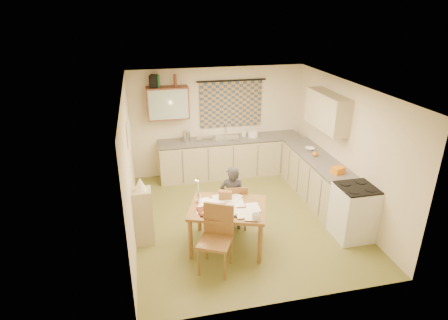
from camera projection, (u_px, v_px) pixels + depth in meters
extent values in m
cube|color=olive|center=(243.00, 218.00, 7.18)|extent=(4.00, 4.50, 0.02)
cube|color=white|center=(245.00, 87.00, 6.21)|extent=(4.00, 4.50, 0.02)
cube|color=beige|center=(218.00, 121.00, 8.73)|extent=(4.00, 0.02, 2.50)
cube|color=beige|center=(292.00, 225.00, 4.66)|extent=(4.00, 0.02, 2.50)
cube|color=beige|center=(129.00, 167.00, 6.29)|extent=(0.02, 4.50, 2.50)
cube|color=beige|center=(346.00, 149.00, 7.10)|extent=(0.02, 4.50, 2.50)
cube|color=navy|center=(231.00, 104.00, 8.60)|extent=(1.45, 0.03, 1.05)
cylinder|color=black|center=(231.00, 81.00, 8.36)|extent=(1.60, 0.04, 0.04)
cube|color=#5D2E1E|center=(168.00, 103.00, 8.12)|extent=(0.90, 0.34, 0.70)
cube|color=#99B2A5|center=(169.00, 105.00, 7.97)|extent=(0.84, 0.02, 0.64)
cube|color=tan|center=(327.00, 111.00, 7.33)|extent=(0.34, 1.30, 0.70)
cube|color=#EFEBCC|center=(129.00, 134.00, 6.48)|extent=(0.04, 0.50, 0.40)
cube|color=beige|center=(130.00, 134.00, 6.49)|extent=(0.01, 0.42, 0.32)
cube|color=tan|center=(230.00, 158.00, 8.81)|extent=(3.30, 0.60, 0.86)
cube|color=#54514F|center=(230.00, 139.00, 8.63)|extent=(3.30, 0.62, 0.04)
cube|color=tan|center=(322.00, 185.00, 7.51)|extent=(0.60, 2.95, 0.86)
cube|color=#54514F|center=(325.00, 163.00, 7.33)|extent=(0.62, 2.95, 0.04)
cube|color=white|center=(354.00, 213.00, 6.44)|extent=(0.63, 0.63, 0.94)
cube|color=black|center=(358.00, 188.00, 6.25)|extent=(0.60, 0.60, 0.03)
cube|color=silver|center=(227.00, 140.00, 8.62)|extent=(0.63, 0.55, 0.10)
cylinder|color=silver|center=(226.00, 130.00, 8.71)|extent=(0.04, 0.04, 0.28)
cube|color=silver|center=(205.00, 139.00, 8.49)|extent=(0.42, 0.39, 0.06)
cylinder|color=silver|center=(186.00, 137.00, 8.37)|extent=(0.19, 0.19, 0.24)
cylinder|color=white|center=(253.00, 133.00, 8.70)|extent=(0.26, 0.26, 0.16)
imported|color=white|center=(244.00, 133.00, 8.70)|extent=(0.13, 0.13, 0.18)
imported|color=white|center=(310.00, 149.00, 7.94)|extent=(0.25, 0.25, 0.05)
cube|color=orange|center=(338.00, 170.00, 6.84)|extent=(0.26, 0.22, 0.12)
sphere|color=orange|center=(315.00, 154.00, 7.60)|extent=(0.10, 0.10, 0.10)
cube|color=black|center=(154.00, 81.00, 7.88)|extent=(0.21, 0.23, 0.26)
cylinder|color=#195926|center=(158.00, 81.00, 7.90)|extent=(0.09, 0.09, 0.26)
cylinder|color=#5D2E1E|center=(175.00, 80.00, 7.97)|extent=(0.07, 0.07, 0.26)
cube|color=brown|center=(228.00, 208.00, 6.08)|extent=(1.45, 1.27, 0.05)
cube|color=brown|center=(234.00, 206.00, 6.74)|extent=(0.43, 0.43, 0.04)
cube|color=brown|center=(236.00, 199.00, 6.48)|extent=(0.40, 0.07, 0.43)
cube|color=brown|center=(215.00, 242.00, 5.60)|extent=(0.63, 0.63, 0.04)
cube|color=brown|center=(219.00, 219.00, 5.68)|extent=(0.44, 0.25, 0.51)
imported|color=black|center=(232.00, 198.00, 6.63)|extent=(0.61, 0.55, 1.22)
cube|color=tan|center=(143.00, 217.00, 6.26)|extent=(0.32, 0.30, 1.00)
cone|color=#EFEBCC|center=(140.00, 184.00, 6.03)|extent=(0.20, 0.20, 0.22)
cube|color=brown|center=(225.00, 195.00, 6.26)|extent=(0.24, 0.16, 0.16)
imported|color=white|center=(256.00, 217.00, 5.69)|extent=(0.21, 0.21, 0.10)
imported|color=maroon|center=(198.00, 212.00, 5.88)|extent=(0.26, 0.32, 0.03)
imported|color=orange|center=(202.00, 208.00, 6.02)|extent=(0.34, 0.35, 0.02)
cube|color=orange|center=(206.00, 214.00, 5.82)|extent=(0.14, 0.13, 0.04)
cube|color=black|center=(237.00, 217.00, 5.77)|extent=(0.14, 0.09, 0.02)
cylinder|color=silver|center=(199.00, 198.00, 6.16)|extent=(0.06, 0.06, 0.18)
cylinder|color=white|center=(198.00, 187.00, 6.08)|extent=(0.03, 0.03, 0.22)
sphere|color=#FFCC66|center=(196.00, 180.00, 6.03)|extent=(0.02, 0.02, 0.02)
cube|color=white|center=(204.00, 202.00, 6.21)|extent=(0.23, 0.31, 0.00)
cube|color=white|center=(231.00, 206.00, 6.08)|extent=(0.35, 0.36, 0.00)
cube|color=white|center=(204.00, 209.00, 5.99)|extent=(0.28, 0.34, 0.00)
cube|color=white|center=(220.00, 199.00, 6.30)|extent=(0.22, 0.30, 0.00)
cube|color=white|center=(229.00, 213.00, 5.88)|extent=(0.36, 0.36, 0.00)
cube|color=white|center=(226.00, 210.00, 5.97)|extent=(0.34, 0.36, 0.00)
cube|color=white|center=(237.00, 203.00, 6.17)|extent=(0.24, 0.32, 0.00)
cube|color=white|center=(253.00, 207.00, 6.03)|extent=(0.23, 0.31, 0.00)
cube|color=white|center=(210.00, 212.00, 5.89)|extent=(0.28, 0.34, 0.00)
cube|color=white|center=(213.00, 203.00, 6.14)|extent=(0.34, 0.36, 0.00)
cube|color=white|center=(252.00, 216.00, 5.78)|extent=(0.29, 0.35, 0.00)
cube|color=white|center=(243.00, 213.00, 5.84)|extent=(0.24, 0.32, 0.00)
cube|color=white|center=(217.00, 210.00, 5.92)|extent=(0.22, 0.30, 0.00)
cube|color=white|center=(234.00, 198.00, 6.30)|extent=(0.35, 0.36, 0.00)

